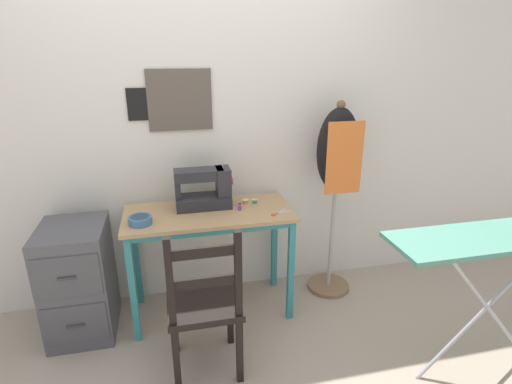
% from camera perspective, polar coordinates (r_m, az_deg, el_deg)
% --- Properties ---
extents(ground_plane, '(14.00, 14.00, 0.00)m').
position_cam_1_polar(ground_plane, '(2.81, -5.49, -19.22)').
color(ground_plane, tan).
extents(wall_back, '(10.00, 0.07, 2.55)m').
position_cam_1_polar(wall_back, '(2.78, -7.93, 9.56)').
color(wall_back, silver).
rests_on(wall_back, ground_plane).
extents(sewing_table, '(1.09, 0.50, 0.76)m').
position_cam_1_polar(sewing_table, '(2.66, -6.63, -5.01)').
color(sewing_table, tan).
rests_on(sewing_table, ground_plane).
extents(sewing_machine, '(0.38, 0.18, 0.29)m').
position_cam_1_polar(sewing_machine, '(2.66, -7.17, 0.39)').
color(sewing_machine, '#28282D').
rests_on(sewing_machine, sewing_table).
extents(fabric_bowl, '(0.14, 0.14, 0.05)m').
position_cam_1_polar(fabric_bowl, '(2.52, -16.22, -3.86)').
color(fabric_bowl, teal).
rests_on(fabric_bowl, sewing_table).
extents(scissors, '(0.14, 0.10, 0.01)m').
position_cam_1_polar(scissors, '(2.58, 3.10, -3.09)').
color(scissors, silver).
rests_on(scissors, sewing_table).
extents(thread_spool_near_machine, '(0.03, 0.03, 0.04)m').
position_cam_1_polar(thread_spool_near_machine, '(2.62, -2.36, -2.18)').
color(thread_spool_near_machine, purple).
rests_on(thread_spool_near_machine, sewing_table).
extents(thread_spool_mid_table, '(0.04, 0.04, 0.03)m').
position_cam_1_polar(thread_spool_mid_table, '(2.73, -1.52, -1.39)').
color(thread_spool_mid_table, orange).
rests_on(thread_spool_mid_table, sewing_table).
extents(thread_spool_far_edge, '(0.04, 0.04, 0.03)m').
position_cam_1_polar(thread_spool_far_edge, '(2.73, -0.19, -1.38)').
color(thread_spool_far_edge, green).
rests_on(thread_spool_far_edge, sewing_table).
extents(wooden_chair, '(0.40, 0.38, 0.93)m').
position_cam_1_polar(wooden_chair, '(2.29, -7.40, -15.74)').
color(wooden_chair, black).
rests_on(wooden_chair, ground_plane).
extents(filing_cabinet, '(0.39, 0.48, 0.74)m').
position_cam_1_polar(filing_cabinet, '(2.84, -23.98, -11.49)').
color(filing_cabinet, '#4C4C51').
rests_on(filing_cabinet, ground_plane).
extents(dress_form, '(0.32, 0.32, 1.44)m').
position_cam_1_polar(dress_form, '(2.84, 11.52, 4.19)').
color(dress_form, '#846647').
rests_on(dress_form, ground_plane).
extents(ironing_board, '(1.23, 0.34, 0.88)m').
position_cam_1_polar(ironing_board, '(2.44, 31.75, -6.11)').
color(ironing_board, '#518E7A').
rests_on(ironing_board, ground_plane).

